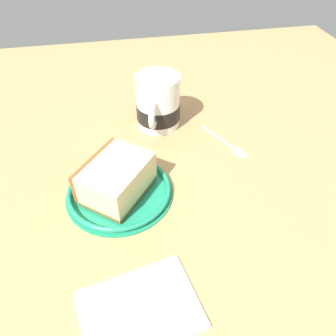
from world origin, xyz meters
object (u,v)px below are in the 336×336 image
object	(u,v)px
small_plate	(120,191)
cake_slice	(116,178)
folded_napkin	(140,309)
teaspoon	(233,146)
tea_mug	(157,104)

from	to	relation	value
small_plate	cake_slice	distance (cm)	2.69
small_plate	folded_napkin	bearing A→B (deg)	-87.75
teaspoon	folded_napkin	xyz separation A→B (cm)	(-20.32, -25.72, -0.05)
tea_mug	teaspoon	bearing A→B (deg)	-39.12
folded_napkin	small_plate	bearing A→B (deg)	92.25
cake_slice	teaspoon	distance (cm)	22.60
teaspoon	folded_napkin	distance (cm)	32.78
small_plate	folded_napkin	size ratio (longest dim) A/B	1.24
cake_slice	small_plate	bearing A→B (deg)	-39.08
small_plate	teaspoon	size ratio (longest dim) A/B	1.53
small_plate	tea_mug	world-z (taller)	tea_mug
tea_mug	teaspoon	xyz separation A→B (cm)	(12.21, -9.93, -4.30)
cake_slice	teaspoon	bearing A→B (deg)	18.46
tea_mug	folded_napkin	world-z (taller)	tea_mug
cake_slice	folded_napkin	size ratio (longest dim) A/B	0.99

